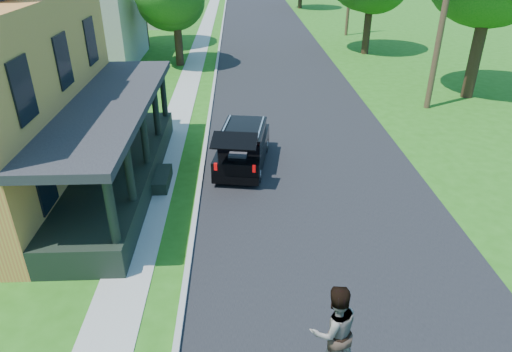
{
  "coord_description": "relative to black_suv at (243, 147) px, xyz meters",
  "views": [
    {
      "loc": [
        -2.63,
        -8.21,
        7.8
      ],
      "look_at": [
        -2.18,
        3.0,
        1.87
      ],
      "focal_mm": 32.0,
      "sensor_mm": 36.0,
      "label": 1
    }
  ],
  "objects": [
    {
      "name": "ground",
      "position": [
        2.5,
        -7.48,
        -0.76
      ],
      "size": [
        140.0,
        140.0,
        0.0
      ],
      "primitive_type": "plane",
      "color": "#255E12",
      "rests_on": "ground"
    },
    {
      "name": "street",
      "position": [
        2.5,
        12.52,
        -0.76
      ],
      "size": [
        8.0,
        120.0,
        0.02
      ],
      "primitive_type": "cube",
      "color": "black",
      "rests_on": "ground"
    },
    {
      "name": "curb",
      "position": [
        -1.55,
        12.52,
        -0.76
      ],
      "size": [
        0.15,
        120.0,
        0.12
      ],
      "primitive_type": "cube",
      "color": "#979792",
      "rests_on": "ground"
    },
    {
      "name": "sidewalk",
      "position": [
        -3.1,
        12.52,
        -0.76
      ],
      "size": [
        1.3,
        120.0,
        0.03
      ],
      "primitive_type": "cube",
      "color": "#97968F",
      "rests_on": "ground"
    },
    {
      "name": "front_walk",
      "position": [
        -7.0,
        -1.48,
        -0.76
      ],
      "size": [
        6.5,
        1.2,
        0.03
      ],
      "primitive_type": "cube",
      "color": "#97968F",
      "rests_on": "ground"
    },
    {
      "name": "black_suv",
      "position": [
        0.0,
        0.0,
        0.0
      ],
      "size": [
        2.23,
        4.47,
        1.99
      ],
      "rotation": [
        0.0,
        0.0,
        -0.16
      ],
      "color": "black",
      "rests_on": "ground"
    },
    {
      "name": "skateboarder",
      "position": [
        1.5,
        -9.83,
        0.79
      ],
      "size": [
        1.06,
        0.91,
        1.88
      ],
      "rotation": [
        0.0,
        0.0,
        3.38
      ],
      "color": "black",
      "rests_on": "ground"
    }
  ]
}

